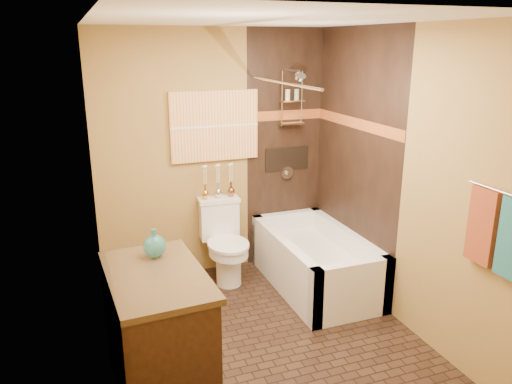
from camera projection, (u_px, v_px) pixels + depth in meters
name	position (u px, v px, depth m)	size (l,w,h in m)	color
floor	(268.00, 341.00, 4.09)	(3.00, 3.00, 0.00)	black
wall_left	(103.00, 214.00, 3.33)	(0.02, 3.00, 2.50)	#A27B3E
wall_right	(403.00, 181.00, 4.14)	(0.02, 3.00, 2.50)	#A27B3E
wall_back	(214.00, 155.00, 5.08)	(2.40, 0.02, 2.50)	#A27B3E
wall_front	(386.00, 282.00, 2.39)	(2.40, 0.02, 2.50)	#A27B3E
ceiling	(271.00, 19.00, 3.37)	(3.00, 3.00, 0.00)	silver
alcove_tile_back	(285.00, 150.00, 5.33)	(0.85, 0.01, 2.50)	black
alcove_tile_right	(355.00, 161.00, 4.80)	(0.01, 1.50, 2.50)	black
mosaic_band_back	(286.00, 115.00, 5.21)	(0.85, 0.01, 0.10)	maroon
mosaic_band_right	(356.00, 123.00, 4.69)	(0.01, 1.50, 0.10)	maroon
alcove_niche	(287.00, 159.00, 5.36)	(0.50, 0.01, 0.25)	black
shower_fixtures	(292.00, 112.00, 5.12)	(0.24, 0.33, 1.16)	silver
curtain_rod	(281.00, 82.00, 4.32)	(0.03, 0.03, 1.55)	silver
towel_bar	(503.00, 193.00, 3.12)	(0.02, 0.02, 0.55)	silver
towel_rust	(482.00, 226.00, 3.32)	(0.05, 0.22, 0.52)	maroon
sunset_painting	(215.00, 126.00, 4.97)	(0.90, 0.04, 0.70)	orange
vanity_mirror	(105.00, 189.00, 3.01)	(0.01, 1.00, 0.90)	white
bathtub	(315.00, 265.00, 4.97)	(0.80, 1.50, 0.55)	white
toilet	(225.00, 241.00, 5.06)	(0.43, 0.63, 0.82)	white
vanity	(158.00, 333.00, 3.40)	(0.67, 1.04, 0.90)	black
teal_bottle	(154.00, 243.00, 3.50)	(0.16, 0.16, 0.25)	#27776F
bud_vases	(218.00, 180.00, 5.05)	(0.35, 0.07, 0.34)	gold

